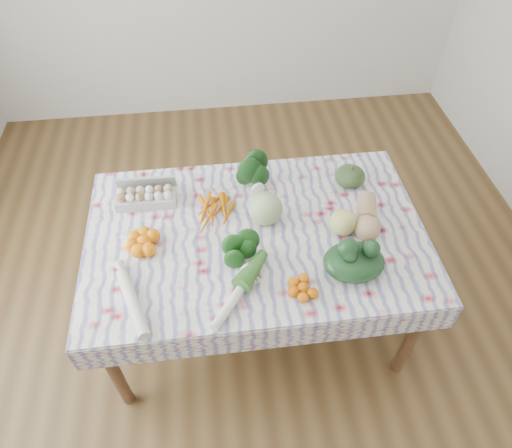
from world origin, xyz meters
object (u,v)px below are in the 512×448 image
dining_table (256,243)px  grapefruit (343,222)px  cabbage (265,209)px  kabocha_squash (350,176)px  egg_carton (146,198)px  butternut_squash (367,215)px

dining_table → grapefruit: grapefruit is taller
cabbage → kabocha_squash: bearing=23.8°
kabocha_squash → grapefruit: (-0.13, -0.33, 0.01)m
dining_table → kabocha_squash: size_ratio=9.94×
egg_carton → grapefruit: size_ratio=2.38×
cabbage → grapefruit: size_ratio=1.31×
dining_table → cabbage: size_ratio=9.48×
cabbage → egg_carton: bearing=162.0°
dining_table → cabbage: 0.19m
egg_carton → kabocha_squash: (1.08, 0.02, 0.01)m
dining_table → egg_carton: size_ratio=5.20×
dining_table → butternut_squash: size_ratio=5.89×
dining_table → cabbage: bearing=52.2°
grapefruit → butternut_squash: bearing=13.6°
egg_carton → kabocha_squash: size_ratio=1.91×
cabbage → dining_table: bearing=-127.8°
dining_table → grapefruit: 0.44m
dining_table → butternut_squash: (0.55, -0.02, 0.15)m
dining_table → grapefruit: bearing=-6.4°
butternut_squash → dining_table: bearing=-165.2°
kabocha_squash → cabbage: (-0.49, -0.21, 0.03)m
egg_carton → grapefruit: (0.95, -0.31, 0.02)m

